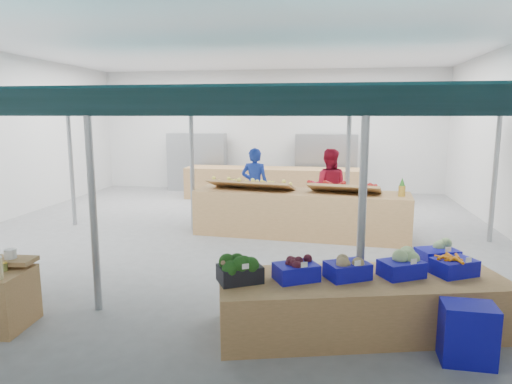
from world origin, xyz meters
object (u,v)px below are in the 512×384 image
fruit_counter (300,214)px  vendor_right (328,187)px  crate_stack (468,334)px  veg_counter (361,304)px  vendor_left (255,186)px

fruit_counter → vendor_right: size_ratio=2.50×
crate_stack → vendor_right: bearing=103.8°
veg_counter → vendor_left: vendor_left is taller
vendor_left → vendor_right: same height
fruit_counter → vendor_left: (-1.20, 1.10, 0.43)m
crate_stack → vendor_right: 6.32m
veg_counter → crate_stack: bearing=-43.3°
vendor_right → fruit_counter: bearing=66.4°
crate_stack → vendor_left: 6.97m
fruit_counter → veg_counter: bearing=-71.9°
veg_counter → fruit_counter: fruit_counter is taller
crate_stack → fruit_counter: bearing=112.8°
crate_stack → veg_counter: bearing=151.0°
crate_stack → vendor_left: bearing=118.4°
fruit_counter → vendor_left: 1.68m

